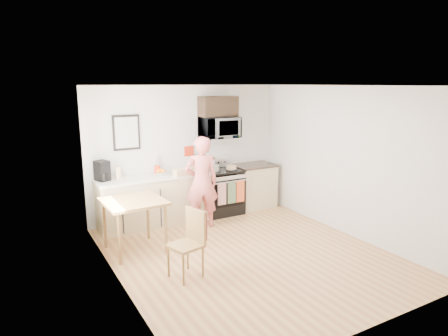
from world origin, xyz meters
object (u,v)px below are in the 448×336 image
person (201,182)px  microwave (219,128)px  dining_table (134,206)px  range (222,192)px  chair (193,233)px  cake (231,168)px

person → microwave: bearing=-125.4°
microwave → dining_table: size_ratio=0.85×
range → chair: range is taller
microwave → person: bearing=-138.8°
microwave → dining_table: microwave is taller
microwave → person: microwave is taller
range → cake: size_ratio=4.53×
chair → person: bearing=46.0°
person → cake: person is taller
microwave → range: bearing=-89.9°
person → dining_table: person is taller
range → cake: bearing=-41.8°
chair → range: bearing=38.4°
range → person: person is taller
microwave → chair: bearing=-126.3°
person → chair: 1.91m
dining_table → cake: 2.44m
range → person: size_ratio=0.68×
range → dining_table: bearing=-155.3°
microwave → cake: (0.14, -0.23, -0.80)m
range → microwave: microwave is taller
dining_table → microwave: bearing=27.0°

